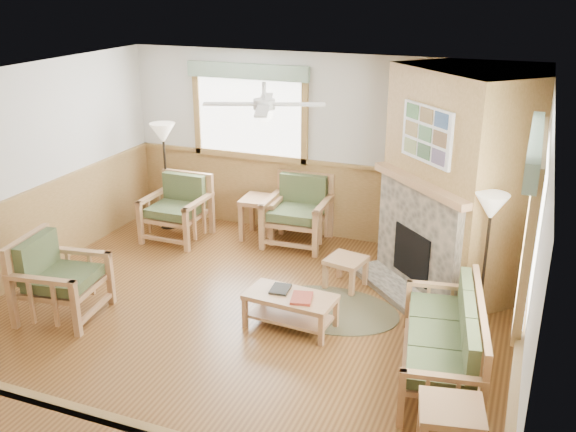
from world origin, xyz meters
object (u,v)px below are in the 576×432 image
(floor_lamp_right, at_px, (485,262))
(coffee_table, at_px, (290,311))
(armchair_back_right, at_px, (297,212))
(footstool, at_px, (346,272))
(armchair_left, at_px, (61,278))
(end_table_chairs, at_px, (261,218))
(floor_lamp_left, at_px, (166,176))
(sofa, at_px, (441,338))
(armchair_back_left, at_px, (176,209))

(floor_lamp_right, bearing_deg, coffee_table, -157.59)
(armchair_back_right, xyz_separation_m, footstool, (1.07, -1.10, -0.29))
(armchair_left, bearing_deg, coffee_table, -82.78)
(end_table_chairs, xyz_separation_m, floor_lamp_left, (-1.53, -0.12, 0.51))
(sofa, bearing_deg, coffee_table, -110.46)
(coffee_table, distance_m, end_table_chairs, 2.65)
(end_table_chairs, distance_m, floor_lamp_left, 1.62)
(sofa, bearing_deg, armchair_left, -94.42)
(floor_lamp_left, bearing_deg, footstool, -17.19)
(armchair_back_right, height_order, coffee_table, armchair_back_right)
(armchair_back_left, relative_size, coffee_table, 0.94)
(armchair_back_left, distance_m, floor_lamp_left, 0.64)
(sofa, bearing_deg, floor_lamp_left, -128.08)
(coffee_table, xyz_separation_m, floor_lamp_right, (1.95, 0.81, 0.58))
(sofa, distance_m, armchair_back_left, 4.70)
(footstool, xyz_separation_m, floor_lamp_right, (1.67, -0.37, 0.59))
(coffee_table, distance_m, footstool, 1.21)
(sofa, bearing_deg, armchair_back_left, -126.31)
(end_table_chairs, height_order, footstool, end_table_chairs)
(armchair_back_right, relative_size, coffee_table, 0.98)
(coffee_table, relative_size, floor_lamp_left, 0.60)
(sofa, distance_m, floor_lamp_left, 5.22)
(coffee_table, xyz_separation_m, footstool, (0.29, 1.18, -0.00))
(armchair_back_left, relative_size, floor_lamp_right, 0.60)
(sofa, bearing_deg, armchair_back_right, -146.07)
(armchair_left, distance_m, coffee_table, 2.63)
(sofa, distance_m, coffee_table, 1.73)
(coffee_table, bearing_deg, floor_lamp_right, 26.45)
(armchair_back_left, distance_m, coffee_table, 3.09)
(armchair_left, distance_m, end_table_chairs, 3.21)
(armchair_left, relative_size, footstool, 2.12)
(armchair_back_left, distance_m, armchair_left, 2.49)
(armchair_left, bearing_deg, floor_lamp_left, -1.25)
(sofa, height_order, armchair_back_right, armchair_back_right)
(footstool, height_order, floor_lamp_left, floor_lamp_left)
(armchair_left, relative_size, floor_lamp_right, 0.61)
(sofa, xyz_separation_m, coffee_table, (-1.69, 0.33, -0.21))
(floor_lamp_right, bearing_deg, end_table_chairs, 155.94)
(sofa, distance_m, end_table_chairs, 4.00)
(armchair_back_left, height_order, end_table_chairs, armchair_back_left)
(footstool, xyz_separation_m, floor_lamp_left, (-3.17, 0.98, 0.63))
(armchair_back_right, height_order, footstool, armchair_back_right)
(armchair_back_left, height_order, coffee_table, armchair_back_left)
(armchair_back_left, height_order, floor_lamp_left, floor_lamp_left)
(sofa, xyz_separation_m, floor_lamp_right, (0.26, 1.13, 0.37))
(footstool, bearing_deg, floor_lamp_left, 162.81)
(armchair_back_left, xyz_separation_m, end_table_chairs, (1.16, 0.49, -0.16))
(armchair_back_right, relative_size, end_table_chairs, 1.56)
(sofa, xyz_separation_m, end_table_chairs, (-3.04, 2.60, -0.10))
(armchair_back_right, distance_m, footstool, 1.56)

